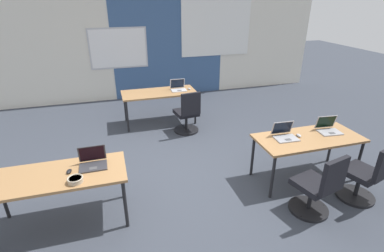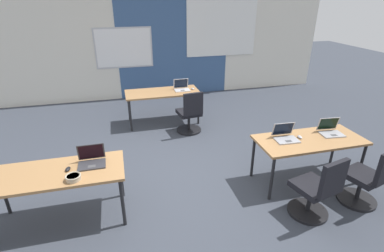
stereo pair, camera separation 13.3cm
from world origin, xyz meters
The scene contains 16 objects.
ground_plane centered at (0.00, 0.00, 0.00)m, with size 24.00×24.00×0.00m.
back_wall_assembly centered at (0.03, 4.20, 1.41)m, with size 10.00×0.27×2.80m.
desk_near_left centered at (-1.75, -0.60, 0.66)m, with size 1.60×0.70×0.72m.
desk_near_right centered at (1.75, -0.60, 0.66)m, with size 1.60×0.70×0.72m.
desk_far_center centered at (0.00, 2.20, 0.66)m, with size 1.60×0.70×0.72m.
laptop_near_right_inner centered at (1.39, -0.51, 0.77)m, with size 0.34×0.31×0.23m.
mouse_near_right_inner centered at (1.62, -0.54, 0.74)m, with size 0.06×0.10×0.03m.
chair_near_right_inner centered at (1.38, -1.36, 0.38)m, with size 0.53×0.58×0.92m.
laptop_near_left_inner centered at (-1.33, -0.51, 0.77)m, with size 0.33×0.27×0.24m.
mouse_near_left_inner centered at (-1.61, -0.60, 0.74)m, with size 0.08×0.11×0.03m.
laptop_far_right centered at (0.44, 2.22, 0.77)m, with size 0.33×0.28×0.23m.
mouse_far_right centered at (0.68, 2.18, 0.74)m, with size 0.08×0.11×0.03m.
chair_far_right centered at (0.45, 1.52, 0.38)m, with size 0.52×0.56×0.92m.
laptop_near_right_end centered at (2.16, -0.52, 0.77)m, with size 0.36×0.32×0.23m.
chair_near_right_end centered at (2.20, -1.31, 0.38)m, with size 0.54×0.59×0.92m.
snack_bowl centered at (-1.52, -0.82, 0.76)m, with size 0.18×0.18×0.06m.
Camera 2 is at (-0.90, -3.87, 2.68)m, focal length 27.23 mm.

